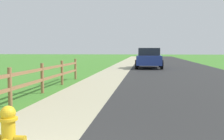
% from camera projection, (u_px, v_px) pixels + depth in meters
% --- Properties ---
extents(ground_plane, '(120.00, 120.00, 0.00)m').
position_uv_depth(ground_plane, '(134.00, 65.00, 27.13)').
color(ground_plane, '#43852D').
extents(road_asphalt, '(7.00, 66.00, 0.01)m').
position_uv_depth(road_asphalt, '(168.00, 64.00, 28.69)').
color(road_asphalt, '#2B2B2B').
rests_on(road_asphalt, ground).
extents(curb_concrete, '(6.00, 66.00, 0.01)m').
position_uv_depth(curb_concrete, '(107.00, 64.00, 29.47)').
color(curb_concrete, '#B6AE8B').
rests_on(curb_concrete, ground).
extents(grass_verge, '(5.00, 66.00, 0.00)m').
position_uv_depth(grass_verge, '(93.00, 64.00, 29.65)').
color(grass_verge, '#43852D').
rests_on(grass_verge, ground).
extents(fire_hydrant, '(0.45, 0.38, 0.80)m').
position_uv_depth(fire_hydrant, '(8.00, 136.00, 3.50)').
color(fire_hydrant, yellow).
rests_on(fire_hydrant, ground).
extents(rail_fence, '(0.11, 11.42, 1.05)m').
position_uv_depth(rail_fence, '(28.00, 79.00, 8.25)').
color(rail_fence, '#936541').
rests_on(rail_fence, ground).
extents(parked_suv_blue, '(2.18, 4.34, 1.65)m').
position_uv_depth(parked_suv_blue, '(149.00, 58.00, 22.30)').
color(parked_suv_blue, navy).
rests_on(parked_suv_blue, ground).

